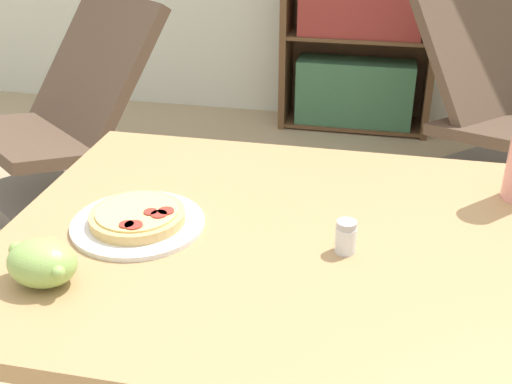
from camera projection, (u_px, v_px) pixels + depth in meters
name	position (u px, v px, depth m)	size (l,w,h in m)	color
dining_table	(285.00, 284.00, 1.24)	(1.06, 0.84, 0.75)	tan
pizza_on_plate	(138.00, 220.00, 1.22)	(0.25, 0.25, 0.04)	white
grape_bunch	(42.00, 262.00, 1.04)	(0.13, 0.10, 0.08)	#93BC5B
salt_shaker	(346.00, 237.00, 1.13)	(0.04, 0.04, 0.06)	white
lounge_chair_near	(68.00, 147.00, 2.71)	(0.88, 0.96, 0.88)	slate
lounge_chair_far	(499.00, 132.00, 2.87)	(0.90, 0.96, 0.88)	slate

